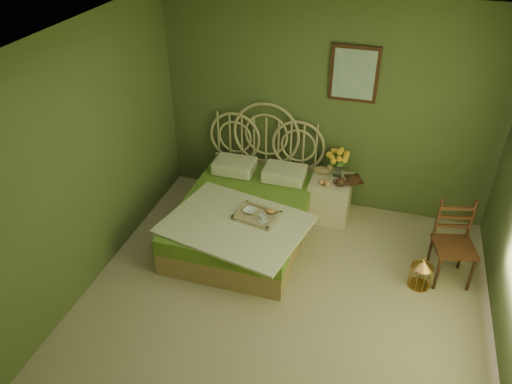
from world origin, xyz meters
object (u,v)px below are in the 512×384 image
(bed, at_px, (245,213))
(chair, at_px, (456,237))
(nightstand, at_px, (331,192))
(birdcage, at_px, (421,273))

(bed, relative_size, chair, 2.33)
(bed, relative_size, nightstand, 2.17)
(chair, relative_size, birdcage, 2.60)
(bed, bearing_deg, birdcage, -9.40)
(bed, bearing_deg, nightstand, 35.73)
(birdcage, bearing_deg, chair, 44.38)
(bed, distance_m, birdcage, 2.04)
(nightstand, bearing_deg, bed, -144.27)
(birdcage, bearing_deg, nightstand, 138.74)
(bed, relative_size, birdcage, 6.07)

